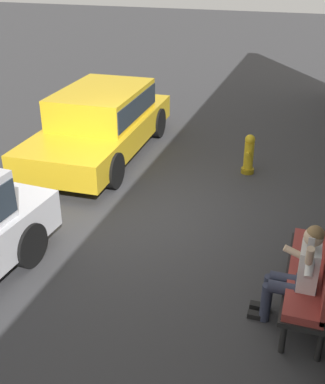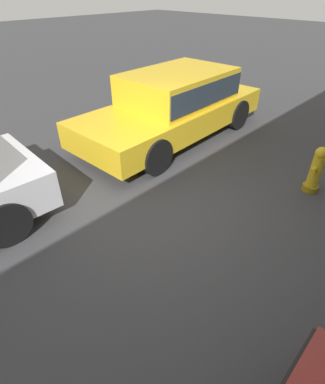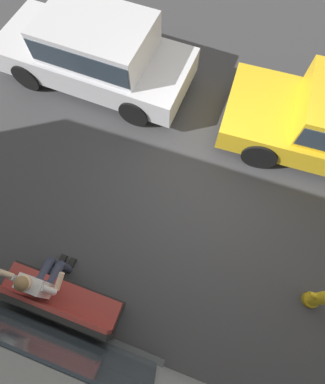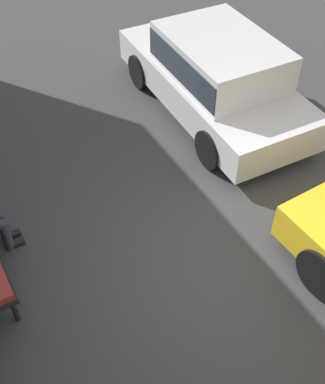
# 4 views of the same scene
# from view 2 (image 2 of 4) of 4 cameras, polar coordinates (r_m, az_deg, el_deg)

# --- Properties ---
(ground_plane) EXTENTS (60.00, 60.00, 0.00)m
(ground_plane) POSITION_cam_2_polar(r_m,az_deg,el_deg) (4.69, -0.85, -3.67)
(ground_plane) COLOR #38383A
(parked_car_near) EXTENTS (4.66, 2.02, 1.42)m
(parked_car_near) POSITION_cam_2_polar(r_m,az_deg,el_deg) (6.85, 2.39, 16.72)
(parked_car_near) COLOR gold
(parked_car_near) RESTS_ON ground_plane
(fire_hydrant) EXTENTS (0.38, 0.26, 0.81)m
(fire_hydrant) POSITION_cam_2_polar(r_m,az_deg,el_deg) (5.56, 27.19, 3.67)
(fire_hydrant) COLOR olive
(fire_hydrant) RESTS_ON ground_plane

